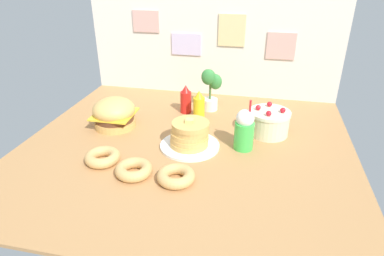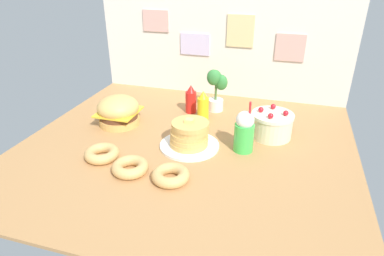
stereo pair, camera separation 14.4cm
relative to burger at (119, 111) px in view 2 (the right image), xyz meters
name	(u,v)px [view 2 (the right image)]	position (x,y,z in m)	size (l,w,h in m)	color
ground_plane	(186,147)	(0.57, -0.17, -0.11)	(2.14, 1.99, 0.02)	#B27F4C
back_wall	(221,46)	(0.57, 0.82, 0.33)	(2.14, 0.04, 0.85)	silver
burger	(119,111)	(0.00, 0.00, 0.00)	(0.30, 0.30, 0.22)	#DBA859
pancake_stack	(189,136)	(0.59, -0.18, -0.03)	(0.38, 0.38, 0.20)	white
layer_cake	(272,125)	(1.09, 0.12, -0.02)	(0.28, 0.28, 0.21)	beige
ketchup_bottle	(191,100)	(0.44, 0.35, 0.00)	(0.09, 0.09, 0.23)	red
mustard_bottle	(204,106)	(0.57, 0.26, 0.00)	(0.09, 0.09, 0.23)	yellow
cream_soda_cup	(244,132)	(0.93, -0.12, 0.03)	(0.12, 0.12, 0.34)	green
donut_pink_glaze	(102,153)	(0.13, -0.47, -0.07)	(0.21, 0.21, 0.06)	tan
donut_chocolate	(130,167)	(0.36, -0.55, -0.07)	(0.21, 0.21, 0.06)	tan
donut_vanilla	(171,175)	(0.60, -0.56, -0.07)	(0.21, 0.21, 0.06)	tan
potted_plant	(216,88)	(0.62, 0.45, 0.08)	(0.16, 0.14, 0.35)	white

